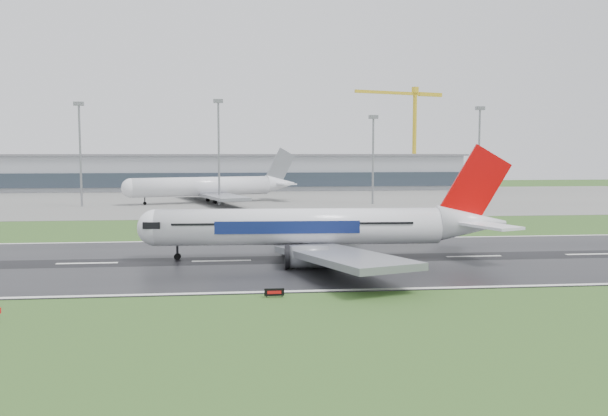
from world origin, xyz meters
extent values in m
plane|color=#2B4F1D|center=(0.00, 0.00, 0.00)|extent=(520.00, 520.00, 0.00)
cube|color=black|center=(0.00, 0.00, 0.05)|extent=(400.00, 45.00, 0.10)
cube|color=slate|center=(0.00, 125.00, 0.04)|extent=(400.00, 130.00, 0.08)
cube|color=#91959C|center=(0.00, 185.00, 7.50)|extent=(240.00, 36.00, 15.00)
cylinder|color=gray|center=(-25.28, 100.00, 15.30)|extent=(0.64, 0.64, 30.59)
cylinder|color=gray|center=(16.46, 100.00, 15.87)|extent=(0.64, 0.64, 31.74)
cylinder|color=gray|center=(65.21, 100.00, 13.58)|extent=(0.64, 0.64, 27.16)
cylinder|color=gray|center=(100.18, 100.00, 15.07)|extent=(0.64, 0.64, 30.15)
camera|label=1|loc=(22.93, -94.14, 16.71)|focal=36.51mm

